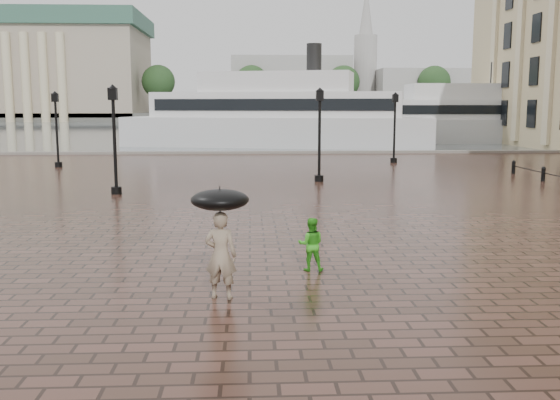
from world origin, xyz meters
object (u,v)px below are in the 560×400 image
(child_pedestrian, at_px, (311,244))
(ferry_far, at_px, (466,119))
(adult_pedestrian, at_px, (221,255))
(ferry_near, at_px, (277,116))
(street_lamps, at_px, (229,131))

(child_pedestrian, relative_size, ferry_far, 0.05)
(adult_pedestrian, distance_m, child_pedestrian, 2.75)
(child_pedestrian, bearing_deg, adult_pedestrian, 50.09)
(adult_pedestrian, height_order, child_pedestrian, adult_pedestrian)
(adult_pedestrian, distance_m, ferry_near, 45.29)
(street_lamps, xyz_separation_m, adult_pedestrian, (0.57, -22.15, -1.48))
(street_lamps, relative_size, ferry_near, 0.75)
(street_lamps, height_order, child_pedestrian, street_lamps)
(ferry_far, bearing_deg, child_pedestrian, -111.94)
(street_lamps, height_order, ferry_near, ferry_near)
(street_lamps, height_order, adult_pedestrian, street_lamps)
(child_pedestrian, bearing_deg, ferry_near, -87.05)
(adult_pedestrian, bearing_deg, ferry_near, -81.94)
(adult_pedestrian, height_order, ferry_near, ferry_near)
(child_pedestrian, relative_size, ferry_near, 0.04)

